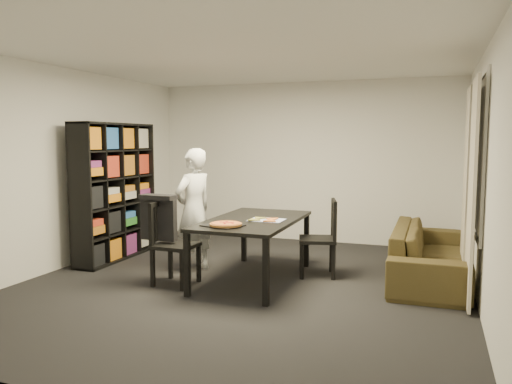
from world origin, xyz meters
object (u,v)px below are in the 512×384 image
(bookshelf, at_px, (115,192))
(pepperoni_pizza, at_px, (226,224))
(sofa, at_px, (430,253))
(baking_tray, at_px, (223,225))
(chair_left, at_px, (169,237))
(dining_table, at_px, (253,225))
(person, at_px, (194,210))
(chair_right, at_px, (325,232))

(bookshelf, relative_size, pepperoni_pizza, 5.43)
(bookshelf, bearing_deg, sofa, 5.19)
(baking_tray, distance_m, pepperoni_pizza, 0.06)
(chair_left, distance_m, pepperoni_pizza, 0.81)
(baking_tray, relative_size, pepperoni_pizza, 1.14)
(dining_table, bearing_deg, person, 169.91)
(chair_left, bearing_deg, pepperoni_pizza, -96.43)
(person, bearing_deg, baking_tray, 65.64)
(dining_table, relative_size, chair_left, 1.84)
(chair_right, distance_m, baking_tray, 1.39)
(bookshelf, xyz_separation_m, dining_table, (2.20, -0.38, -0.28))
(bookshelf, height_order, baking_tray, bookshelf)
(chair_left, xyz_separation_m, person, (0.01, 0.62, 0.23))
(person, relative_size, sofa, 0.72)
(chair_left, xyz_separation_m, chair_right, (1.63, 0.95, -0.01))
(bookshelf, xyz_separation_m, person, (1.34, -0.23, -0.17))
(dining_table, relative_size, chair_right, 1.87)
(chair_left, height_order, chair_right, chair_left)
(chair_right, xyz_separation_m, person, (-1.62, -0.33, 0.24))
(bookshelf, distance_m, dining_table, 2.25)
(chair_left, relative_size, sofa, 0.44)
(person, bearing_deg, sofa, 122.54)
(person, bearing_deg, dining_table, 100.37)
(chair_left, bearing_deg, baking_tray, -94.83)
(chair_right, relative_size, sofa, 0.44)
(dining_table, xyz_separation_m, person, (-0.86, 0.15, 0.11))
(chair_left, xyz_separation_m, pepperoni_pizza, (0.77, -0.11, 0.21))
(chair_right, distance_m, pepperoni_pizza, 1.39)
(person, distance_m, pepperoni_pizza, 1.06)
(chair_right, bearing_deg, dining_table, -72.53)
(chair_right, relative_size, baking_tray, 2.37)
(dining_table, distance_m, person, 0.88)
(chair_right, relative_size, pepperoni_pizza, 2.70)
(chair_right, relative_size, person, 0.60)
(chair_right, height_order, pepperoni_pizza, chair_right)
(sofa, bearing_deg, baking_tray, 121.67)
(baking_tray, bearing_deg, dining_table, 75.01)
(chair_right, bearing_deg, chair_left, -74.72)
(chair_right, height_order, person, person)
(bookshelf, distance_m, sofa, 4.25)
(sofa, bearing_deg, person, 102.07)
(chair_right, height_order, sofa, chair_right)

